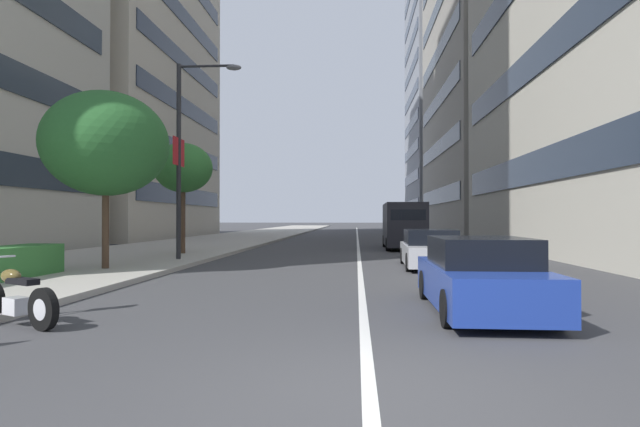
# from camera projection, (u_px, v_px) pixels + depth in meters

# --- Properties ---
(ground_plane) EXTENTS (400.00, 400.00, 0.00)m
(ground_plane) POSITION_uv_depth(u_px,v_px,m) (370.00, 397.00, 5.00)
(ground_plane) COLOR #3A3A3D
(sidewalk_right_plaza) EXTENTS (160.00, 8.58, 0.15)m
(sidewalk_right_plaza) POSITION_uv_depth(u_px,v_px,m) (211.00, 242.00, 35.66)
(sidewalk_right_plaza) COLOR #A39E93
(sidewalk_right_plaza) RESTS_ON ground
(lane_centre_stripe) EXTENTS (110.00, 0.16, 0.01)m
(lane_centre_stripe) POSITION_uv_depth(u_px,v_px,m) (358.00, 241.00, 39.91)
(lane_centre_stripe) COLOR silver
(lane_centre_stripe) RESTS_ON ground
(motorcycle_second_in_row) EXTENTS (1.12, 2.04, 1.11)m
(motorcycle_second_in_row) POSITION_uv_depth(u_px,v_px,m) (16.00, 299.00, 8.35)
(motorcycle_second_in_row) COLOR black
(motorcycle_second_in_row) RESTS_ON ground
(car_far_down_avenue) EXTENTS (4.43, 1.90, 1.40)m
(car_far_down_avenue) POSITION_uv_depth(u_px,v_px,m) (480.00, 277.00, 9.53)
(car_far_down_avenue) COLOR navy
(car_far_down_avenue) RESTS_ON ground
(car_lead_in_lane) EXTENTS (4.51, 2.02, 1.36)m
(car_lead_in_lane) POSITION_uv_depth(u_px,v_px,m) (430.00, 250.00, 18.09)
(car_lead_in_lane) COLOR #B7B7BC
(car_lead_in_lane) RESTS_ON ground
(delivery_van_ahead) EXTENTS (6.08, 2.27, 2.61)m
(delivery_van_ahead) POSITION_uv_depth(u_px,v_px,m) (403.00, 225.00, 29.09)
(delivery_van_ahead) COLOR black
(delivery_van_ahead) RESTS_ON ground
(street_lamp_with_banners) EXTENTS (1.26, 2.61, 7.74)m
(street_lamp_with_banners) POSITION_uv_depth(u_px,v_px,m) (188.00, 141.00, 20.10)
(street_lamp_with_banners) COLOR #232326
(street_lamp_with_banners) RESTS_ON sidewalk_right_plaza
(street_tree_near_plaza_corner) EXTENTS (3.95, 3.95, 5.70)m
(street_tree_near_plaza_corner) POSITION_uv_depth(u_px,v_px,m) (106.00, 144.00, 16.36)
(street_tree_near_plaza_corner) COLOR #473323
(street_tree_near_plaza_corner) RESTS_ON sidewalk_right_plaza
(street_tree_mid_sidewalk) EXTENTS (2.68, 2.68, 5.08)m
(street_tree_mid_sidewalk) POSITION_uv_depth(u_px,v_px,m) (183.00, 168.00, 23.39)
(street_tree_mid_sidewalk) COLOR #473323
(street_tree_mid_sidewalk) RESTS_ON sidewalk_right_plaza
(office_tower_near_left) EXTENTS (19.79, 21.20, 46.19)m
(office_tower_near_left) POSITION_uv_depth(u_px,v_px,m) (483.00, 74.00, 74.66)
(office_tower_near_left) COLOR gray
(office_tower_near_left) RESTS_ON ground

